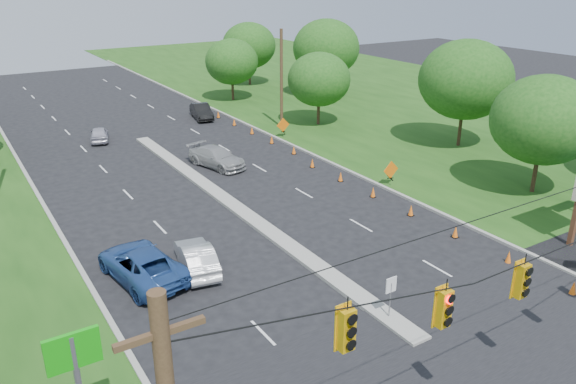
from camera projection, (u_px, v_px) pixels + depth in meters
grass_right at (538, 137)px, 49.74m from camera, size 40.00×160.00×0.06m
curb_left at (35, 191)px, 37.74m from camera, size 0.25×110.00×0.16m
curb_right at (288, 144)px, 47.74m from camera, size 0.25×110.00×0.16m
median at (230, 204)px, 35.66m from camera, size 1.00×34.00×0.18m
median_sign at (391, 290)px, 23.33m from camera, size 0.55×0.06×2.05m
signal_span at (558, 294)px, 16.51m from camera, size 25.60×0.32×9.00m
utility_pole_far_right at (281, 80)px, 51.20m from camera, size 0.28×0.28×9.00m
cone_0 at (573, 288)px, 25.56m from camera, size 0.32×0.32×0.70m
cone_1 at (509, 257)px, 28.31m from camera, size 0.32×0.32×0.70m
cone_2 at (455, 232)px, 31.07m from camera, size 0.32×0.32×0.70m
cone_3 at (411, 210)px, 33.82m from camera, size 0.32×0.32×0.70m
cone_4 at (373, 192)px, 36.57m from camera, size 0.32×0.32×0.70m
cone_5 at (341, 177)px, 39.32m from camera, size 0.32×0.32×0.70m
cone_6 at (312, 163)px, 42.07m from camera, size 0.32×0.32×0.70m
cone_7 at (294, 150)px, 45.12m from camera, size 0.32×0.32×0.70m
cone_8 at (272, 139)px, 47.87m from camera, size 0.32×0.32×0.70m
cone_9 at (252, 130)px, 50.62m from camera, size 0.32×0.32×0.70m
cone_10 at (234, 122)px, 53.38m from camera, size 0.32×0.32×0.70m
cone_11 at (218, 114)px, 56.13m from camera, size 0.32×0.32×0.70m
work_sign_1 at (391, 171)px, 38.25m from camera, size 1.27×0.58×1.37m
work_sign_2 at (283, 126)px, 49.26m from camera, size 1.27×0.58×1.37m
tree_7 at (544, 120)px, 35.67m from camera, size 6.72×6.72×7.84m
tree_8 at (466, 80)px, 45.28m from camera, size 7.56×7.56×8.82m
tree_9 at (319, 79)px, 52.21m from camera, size 5.88×5.88×6.86m
tree_10 at (326, 48)px, 63.57m from camera, size 7.56×7.56×8.82m
tree_11 at (249, 45)px, 70.47m from camera, size 6.72×6.72×7.84m
tree_12 at (232, 62)px, 62.22m from camera, size 5.88×5.88×6.86m
white_sedan at (197, 257)px, 27.56m from camera, size 2.21×4.42×1.39m
blue_pickup at (141, 264)px, 26.77m from camera, size 3.37×5.99×1.58m
silver_car_far at (217, 157)px, 42.13m from camera, size 3.35×5.44×1.47m
silver_car_oncoming at (99, 134)px, 48.45m from camera, size 2.40×3.96×1.26m
dark_car_receding at (201, 111)px, 55.70m from camera, size 2.39×4.66×1.46m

